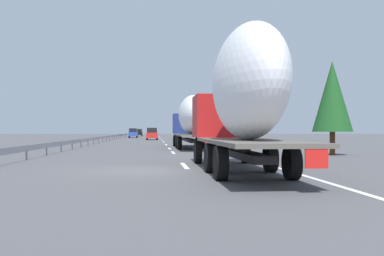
{
  "coord_description": "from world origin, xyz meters",
  "views": [
    {
      "loc": [
        -16.19,
        -0.49,
        1.51
      ],
      "look_at": [
        13.81,
        -3.19,
        1.68
      ],
      "focal_mm": 39.86,
      "sensor_mm": 36.0,
      "label": 1
    }
  ],
  "objects_px": {
    "car_red_compact": "(152,134)",
    "car_silver_hatch": "(153,133)",
    "truck_lead": "(191,119)",
    "road_sign": "(204,124)",
    "car_black_suv": "(139,133)",
    "car_blue_sedan": "(133,133)",
    "truck_trailing": "(242,96)"
  },
  "relations": [
    {
      "from": "car_red_compact",
      "to": "car_silver_hatch",
      "type": "xyz_separation_m",
      "value": [
        30.39,
        -0.05,
        0.01
      ]
    },
    {
      "from": "car_blue_sedan",
      "to": "car_red_compact",
      "type": "xyz_separation_m",
      "value": [
        -19.42,
        -3.9,
        -0.0
      ]
    },
    {
      "from": "car_black_suv",
      "to": "car_silver_hatch",
      "type": "height_order",
      "value": "car_silver_hatch"
    },
    {
      "from": "truck_lead",
      "to": "car_black_suv",
      "type": "height_order",
      "value": "truck_lead"
    },
    {
      "from": "truck_lead",
      "to": "car_blue_sedan",
      "type": "xyz_separation_m",
      "value": [
        52.12,
        7.28,
        -1.52
      ]
    },
    {
      "from": "truck_trailing",
      "to": "car_black_suv",
      "type": "relative_size",
      "value": 2.95
    },
    {
      "from": "car_blue_sedan",
      "to": "road_sign",
      "type": "bearing_deg",
      "value": -163.29
    },
    {
      "from": "truck_lead",
      "to": "car_blue_sedan",
      "type": "height_order",
      "value": "truck_lead"
    },
    {
      "from": "car_silver_hatch",
      "to": "road_sign",
      "type": "height_order",
      "value": "road_sign"
    },
    {
      "from": "car_blue_sedan",
      "to": "truck_trailing",
      "type": "bearing_deg",
      "value": -174.27
    },
    {
      "from": "car_blue_sedan",
      "to": "car_red_compact",
      "type": "relative_size",
      "value": 0.98
    },
    {
      "from": "truck_trailing",
      "to": "car_red_compact",
      "type": "relative_size",
      "value": 2.59
    },
    {
      "from": "car_black_suv",
      "to": "car_red_compact",
      "type": "xyz_separation_m",
      "value": [
        -42.29,
        -3.53,
        0.02
      ]
    },
    {
      "from": "car_red_compact",
      "to": "truck_trailing",
      "type": "bearing_deg",
      "value": -176.36
    },
    {
      "from": "truck_trailing",
      "to": "car_blue_sedan",
      "type": "height_order",
      "value": "truck_trailing"
    },
    {
      "from": "car_red_compact",
      "to": "road_sign",
      "type": "height_order",
      "value": "road_sign"
    },
    {
      "from": "truck_trailing",
      "to": "car_silver_hatch",
      "type": "xyz_separation_m",
      "value": [
        83.51,
        3.33,
        -1.77
      ]
    },
    {
      "from": "truck_trailing",
      "to": "car_silver_hatch",
      "type": "distance_m",
      "value": 83.6
    },
    {
      "from": "road_sign",
      "to": "car_red_compact",
      "type": "bearing_deg",
      "value": 23.14
    },
    {
      "from": "truck_lead",
      "to": "road_sign",
      "type": "bearing_deg",
      "value": -10.02
    },
    {
      "from": "truck_trailing",
      "to": "car_black_suv",
      "type": "height_order",
      "value": "truck_trailing"
    },
    {
      "from": "car_silver_hatch",
      "to": "road_sign",
      "type": "xyz_separation_m",
      "value": [
        -45.55,
        -6.43,
        1.35
      ]
    },
    {
      "from": "car_red_compact",
      "to": "car_silver_hatch",
      "type": "distance_m",
      "value": 30.39
    },
    {
      "from": "truck_trailing",
      "to": "car_silver_hatch",
      "type": "bearing_deg",
      "value": 2.28
    },
    {
      "from": "car_black_suv",
      "to": "car_silver_hatch",
      "type": "distance_m",
      "value": 12.43
    },
    {
      "from": "truck_lead",
      "to": "car_silver_hatch",
      "type": "relative_size",
      "value": 3.04
    },
    {
      "from": "truck_lead",
      "to": "truck_trailing",
      "type": "bearing_deg",
      "value": -180.0
    },
    {
      "from": "truck_trailing",
      "to": "car_black_suv",
      "type": "xyz_separation_m",
      "value": [
        95.42,
        6.91,
        -1.8
      ]
    },
    {
      "from": "car_black_suv",
      "to": "car_red_compact",
      "type": "height_order",
      "value": "car_red_compact"
    },
    {
      "from": "car_black_suv",
      "to": "road_sign",
      "type": "height_order",
      "value": "road_sign"
    },
    {
      "from": "car_red_compact",
      "to": "car_silver_hatch",
      "type": "relative_size",
      "value": 0.99
    },
    {
      "from": "truck_lead",
      "to": "road_sign",
      "type": "height_order",
      "value": "truck_lead"
    }
  ]
}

